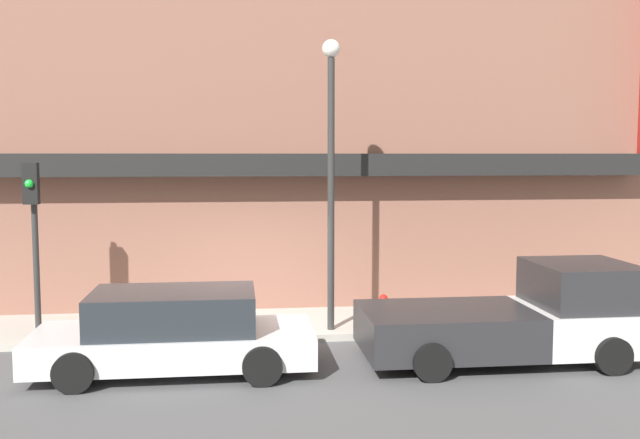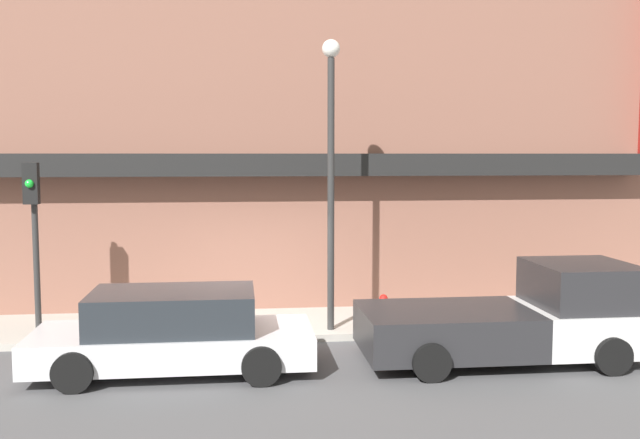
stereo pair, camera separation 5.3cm
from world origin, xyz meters
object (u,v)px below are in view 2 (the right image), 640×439
object	(u,v)px
pickup_truck	(520,318)
parked_car	(173,332)
traffic_light	(33,217)
fire_hydrant	(383,309)
street_lamp	(331,152)

from	to	relation	value
pickup_truck	parked_car	distance (m)	6.15
pickup_truck	parked_car	xyz separation A→B (m)	(-6.15, -0.00, -0.08)
traffic_light	fire_hydrant	bearing A→B (deg)	1.19
pickup_truck	fire_hydrant	xyz separation A→B (m)	(-2.02, 2.34, -0.30)
street_lamp	traffic_light	bearing A→B (deg)	178.38
pickup_truck	parked_car	size ratio (longest dim) A/B	1.07
fire_hydrant	traffic_light	size ratio (longest dim) A/B	0.19
traffic_light	parked_car	bearing A→B (deg)	-37.71
street_lamp	fire_hydrant	bearing A→B (deg)	14.91
parked_car	traffic_light	bearing A→B (deg)	144.29
fire_hydrant	street_lamp	xyz separation A→B (m)	(-1.16, -0.31, 3.29)
fire_hydrant	street_lamp	world-z (taller)	street_lamp
parked_car	pickup_truck	bearing A→B (deg)	2.00
parked_car	traffic_light	distance (m)	4.02
fire_hydrant	traffic_light	world-z (taller)	traffic_light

